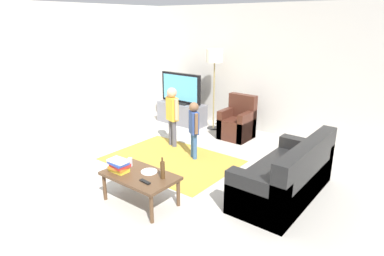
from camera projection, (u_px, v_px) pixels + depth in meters
name	position (u px, v px, depth m)	size (l,w,h in m)	color
ground	(169.00, 176.00, 5.30)	(7.80, 7.80, 0.00)	#B2ADA3
wall_back	(261.00, 70.00, 7.13)	(6.00, 0.12, 2.70)	silver
wall_left	(56.00, 73.00, 6.65)	(0.12, 6.00, 2.70)	silver
area_rug	(171.00, 160.00, 5.89)	(2.20, 1.60, 0.01)	#B28C33
tv_stand	(182.00, 114.00, 7.91)	(1.20, 0.44, 0.50)	slate
tv	(181.00, 89.00, 7.71)	(1.10, 0.28, 0.71)	black
couch	(289.00, 178.00, 4.58)	(0.80, 1.80, 0.86)	black
armchair	(238.00, 124.00, 6.95)	(0.60, 0.60, 0.90)	#472319
floor_lamp	(215.00, 60.00, 7.15)	(0.36, 0.36, 1.78)	#262626
child_near_tv	(172.00, 112.00, 6.36)	(0.37, 0.21, 1.16)	#4C4C59
child_center	(194.00, 125.00, 5.80)	(0.30, 0.22, 1.03)	#33598C
coffee_table	(140.00, 178.00, 4.42)	(1.00, 0.60, 0.42)	#513823
book_stack	(119.00, 166.00, 4.45)	(0.29, 0.23, 0.18)	yellow
bottle	(163.00, 170.00, 4.25)	(0.06, 0.06, 0.29)	#4C3319
tv_remote	(145.00, 182.00, 4.18)	(0.17, 0.05, 0.02)	black
soda_can	(130.00, 162.00, 4.64)	(0.07, 0.07, 0.12)	silver
plate	(149.00, 172.00, 4.46)	(0.22, 0.22, 0.02)	white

